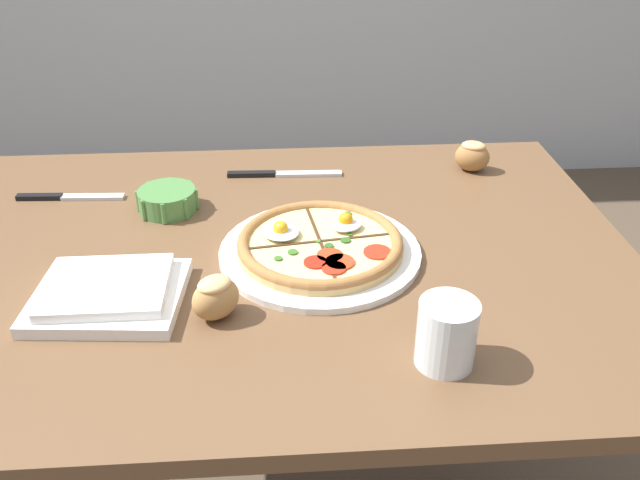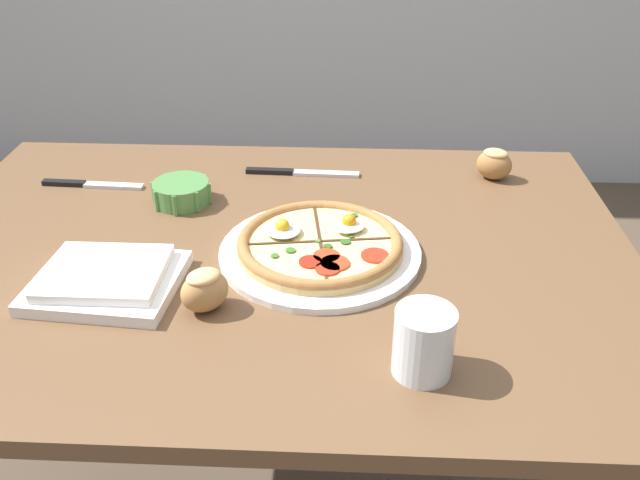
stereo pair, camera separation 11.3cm
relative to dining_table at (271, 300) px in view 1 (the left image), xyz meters
The scene contains 9 objects.
dining_table is the anchor object (origin of this frame).
pizza 0.15m from the dining_table, 11.17° to the right, with size 0.34×0.34×0.06m.
ramekin_bowl 0.28m from the dining_table, 139.01° to the left, with size 0.12×0.12×0.04m.
napkin_folded 0.30m from the dining_table, 151.85° to the right, with size 0.24×0.21×0.04m.
bread_piece_near 0.54m from the dining_table, 34.97° to the left, with size 0.09×0.08×0.07m.
bread_piece_mid 0.24m from the dining_table, 113.24° to the right, with size 0.09×0.09×0.07m.
knife_main 0.32m from the dining_table, 84.00° to the left, with size 0.24×0.03×0.01m.
knife_spare 0.46m from the dining_table, 150.01° to the left, with size 0.21×0.03×0.01m.
water_glass 0.41m from the dining_table, 51.85° to the right, with size 0.08×0.08×0.10m.
Camera 1 is at (0.02, -0.99, 1.36)m, focal length 38.00 mm.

